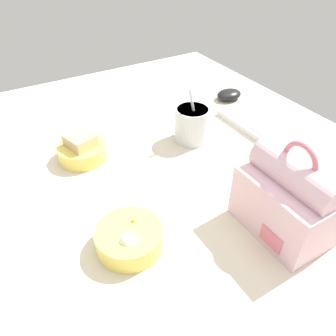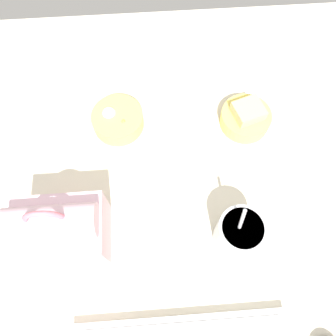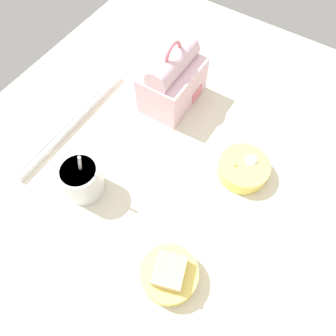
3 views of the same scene
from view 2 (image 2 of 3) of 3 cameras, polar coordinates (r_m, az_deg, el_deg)
The scene contains 5 objects.
desk_surface at distance 77.21cm, azimuth 1.27°, elevation -2.97°, with size 140.00×110.00×2.00cm.
lunch_bag at distance 68.70cm, azimuth -18.29°, elevation -10.18°, with size 17.76×12.53×20.02cm.
soup_cup at distance 69.56cm, azimuth 12.21°, elevation -10.95°, with size 9.34×9.34×15.56cm.
bento_bowl_sandwich at distance 83.46cm, azimuth 13.39°, elevation 8.57°, with size 12.20×12.20×6.80cm.
bento_bowl_snacks at distance 82.11cm, azimuth -8.72°, elevation 8.29°, with size 12.56×12.56×5.48cm.
Camera 2 is at (3.62, 26.47, 73.44)cm, focal length 35.00 mm.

